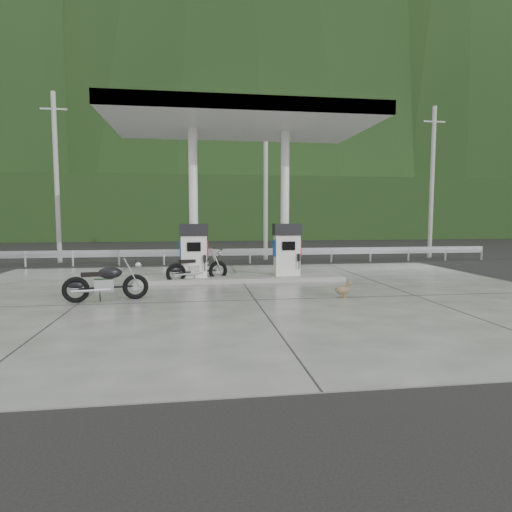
{
  "coord_description": "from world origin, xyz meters",
  "views": [
    {
      "loc": [
        -1.54,
        -12.0,
        2.21
      ],
      "look_at": [
        0.3,
        1.0,
        1.0
      ],
      "focal_mm": 30.0,
      "sensor_mm": 36.0,
      "label": 1
    }
  ],
  "objects": [
    {
      "name": "motorcycle_right",
      "position": [
        -1.49,
        2.39,
        0.5
      ],
      "size": [
        2.14,
        1.34,
        0.97
      ],
      "primitive_type": null,
      "rotation": [
        0.0,
        0.0,
        0.37
      ],
      "color": "black",
      "rests_on": "forecourt_apron"
    },
    {
      "name": "forecourt_apron",
      "position": [
        0.0,
        0.0,
        0.01
      ],
      "size": [
        18.0,
        14.0,
        0.02
      ],
      "primitive_type": "cube",
      "color": "#61615D",
      "rests_on": "ground"
    },
    {
      "name": "gas_pump_left",
      "position": [
        -1.6,
        2.5,
        1.07
      ],
      "size": [
        0.95,
        0.55,
        1.8
      ],
      "primitive_type": null,
      "color": "white",
      "rests_on": "pump_island"
    },
    {
      "name": "pump_island",
      "position": [
        0.0,
        2.5,
        0.1
      ],
      "size": [
        7.0,
        1.4,
        0.15
      ],
      "primitive_type": "cube",
      "color": "gray",
      "rests_on": "forecourt_apron"
    },
    {
      "name": "utility_pole_c",
      "position": [
        11.0,
        9.5,
        4.0
      ],
      "size": [
        0.22,
        0.22,
        8.0
      ],
      "primitive_type": "cylinder",
      "color": "#9D9C97",
      "rests_on": "ground"
    },
    {
      "name": "utility_pole_a",
      "position": [
        -8.0,
        9.5,
        4.0
      ],
      "size": [
        0.22,
        0.22,
        8.0
      ],
      "primitive_type": "cylinder",
      "color": "#9D9C97",
      "rests_on": "ground"
    },
    {
      "name": "duck",
      "position": [
        2.41,
        -0.98,
        0.21
      ],
      "size": [
        0.54,
        0.31,
        0.37
      ],
      "primitive_type": null,
      "rotation": [
        0.0,
        0.0,
        0.35
      ],
      "color": "brown",
      "rests_on": "forecourt_apron"
    },
    {
      "name": "forested_hills",
      "position": [
        0.0,
        60.0,
        0.0
      ],
      "size": [
        100.0,
        40.0,
        140.0
      ],
      "primitive_type": null,
      "color": "black",
      "rests_on": "ground"
    },
    {
      "name": "ground",
      "position": [
        0.0,
        0.0,
        0.0
      ],
      "size": [
        160.0,
        160.0,
        0.0
      ],
      "primitive_type": "plane",
      "color": "black",
      "rests_on": "ground"
    },
    {
      "name": "canopy_roof",
      "position": [
        0.0,
        2.5,
        5.37
      ],
      "size": [
        8.5,
        5.0,
        0.4
      ],
      "primitive_type": "cube",
      "color": "silver",
      "rests_on": "canopy_column_left"
    },
    {
      "name": "motorcycle_left",
      "position": [
        -3.87,
        -0.53,
        0.49
      ],
      "size": [
        2.09,
        1.01,
        0.95
      ],
      "primitive_type": null,
      "rotation": [
        0.0,
        0.0,
        0.19
      ],
      "color": "black",
      "rests_on": "forecourt_apron"
    },
    {
      "name": "road",
      "position": [
        0.0,
        11.5,
        0.0
      ],
      "size": [
        60.0,
        7.0,
        0.01
      ],
      "primitive_type": "cube",
      "color": "black",
      "rests_on": "ground"
    },
    {
      "name": "guardrail",
      "position": [
        0.0,
        8.0,
        0.71
      ],
      "size": [
        26.0,
        0.16,
        1.42
      ],
      "primitive_type": null,
      "color": "#B0B3B9",
      "rests_on": "ground"
    },
    {
      "name": "canopy_column_right",
      "position": [
        1.6,
        2.9,
        2.67
      ],
      "size": [
        0.3,
        0.3,
        5.0
      ],
      "primitive_type": "cylinder",
      "color": "white",
      "rests_on": "pump_island"
    },
    {
      "name": "utility_pole_b",
      "position": [
        2.0,
        9.5,
        4.0
      ],
      "size": [
        0.22,
        0.22,
        8.0
      ],
      "primitive_type": "cylinder",
      "color": "#9D9C97",
      "rests_on": "ground"
    },
    {
      "name": "tree_band",
      "position": [
        0.0,
        30.0,
        3.0
      ],
      "size": [
        80.0,
        6.0,
        6.0
      ],
      "primitive_type": "cube",
      "color": "black",
      "rests_on": "ground"
    },
    {
      "name": "gas_pump_right",
      "position": [
        1.6,
        2.5,
        1.07
      ],
      "size": [
        0.95,
        0.55,
        1.8
      ],
      "primitive_type": null,
      "color": "white",
      "rests_on": "pump_island"
    },
    {
      "name": "canopy_column_left",
      "position": [
        -1.6,
        2.9,
        2.67
      ],
      "size": [
        0.3,
        0.3,
        5.0
      ],
      "primitive_type": "cylinder",
      "color": "white",
      "rests_on": "pump_island"
    }
  ]
}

